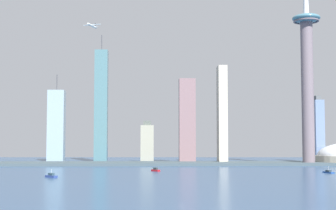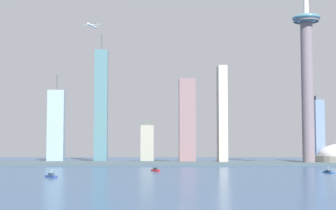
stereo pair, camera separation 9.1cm
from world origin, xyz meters
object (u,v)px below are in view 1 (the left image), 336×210
Objects in this scene: skyscraper_2 at (56,126)px; skyscraper_4 at (222,115)px; boat_2 at (51,176)px; airplane at (92,25)px; observation_tower at (307,62)px; skyscraper_0 at (101,106)px; skyscraper_5 at (318,130)px; skyscraper_1 at (187,121)px; boat_4 at (328,172)px; skyscraper_7 at (147,143)px; boat_1 at (156,170)px.

skyscraper_4 is at bearing -15.16° from skyscraper_2.
boat_2 is 0.53× the size of airplane.
observation_tower is at bearing -95.60° from boat_2.
skyscraper_0 is 336.11m from skyscraper_5.
boat_2 is (-143.82, -266.57, -60.37)m from skyscraper_1.
skyscraper_5 is 3.73× the size of airplane.
boat_4 is (-32.56, -169.23, -140.94)m from observation_tower.
skyscraper_5 is at bearing 0.05° from skyscraper_7.
skyscraper_5 is 8.56× the size of boat_1.
boat_2 is (-96.37, -87.58, -0.02)m from boat_1.
boat_4 is (333.02, -274.43, -55.01)m from skyscraper_2.
skyscraper_5 is at bearing -90.52° from boat_2.
skyscraper_5 is (333.90, -8.82, -37.47)m from skyscraper_0.
boat_1 is at bearing -57.35° from skyscraper_2.
airplane reaches higher than skyscraper_0.
skyscraper_5 is (405.39, -26.20, -7.11)m from skyscraper_2.
boat_2 is (-348.10, -301.17, -47.53)m from skyscraper_5.
skyscraper_0 is 138.90m from skyscraper_1.
skyscraper_5 is 1.62× the size of skyscraper_7.
skyscraper_1 is 10.35× the size of boat_1.
observation_tower reaches higher than skyscraper_0.
skyscraper_2 is at bearing 163.18° from skyscraper_1.
boat_2 is at bearing -92.62° from skyscraper_0.
boat_1 is 0.82× the size of boat_2.
skyscraper_2 is 169.46m from airplane.
skyscraper_7 reaches higher than boat_1.
boat_2 is at bearing -144.22° from observation_tower.
observation_tower is 1.65× the size of skyscraper_0.
skyscraper_0 is 376.51m from boat_4.
skyscraper_4 reaches higher than boat_2.
skyscraper_0 is 251.87m from boat_1.
boat_2 is 0.83× the size of boat_4.
skyscraper_2 is at bearing -31.46° from boat_2.
skyscraper_5 is at bearing 63.26° from observation_tower.
skyscraper_0 is at bearing -13.66° from skyscraper_2.
boat_1 is 0.68× the size of boat_4.
airplane reaches higher than skyscraper_7.
skyscraper_1 is 1.96× the size of skyscraper_7.
boat_2 is at bearing -126.83° from skyscraper_4.
skyscraper_2 is 147.35m from skyscraper_7.
airplane is (-344.44, -34.21, 153.23)m from skyscraper_5.
airplane is at bearing -42.17° from boat_2.
skyscraper_4 is 231.55m from airplane.
skyscraper_4 is at bearing 162.01° from observation_tower.
skyscraper_4 is (251.44, -68.12, 14.69)m from skyscraper_2.
airplane is at bearing -157.37° from skyscraper_7.
boat_2 is at bearing -83.85° from boat_1.
boat_1 is (-97.77, -171.66, -69.31)m from skyscraper_4.
observation_tower is at bearing -16.63° from skyscraper_0.
boat_4 is at bearing -52.47° from skyscraper_7.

